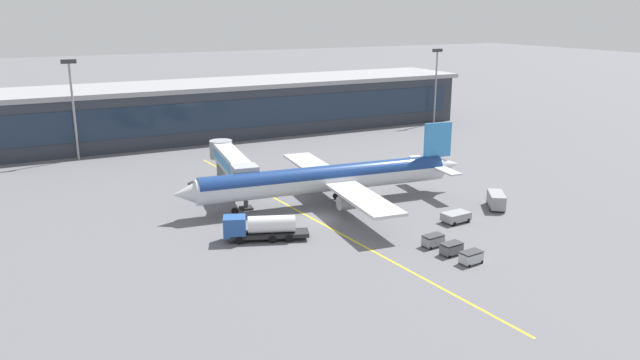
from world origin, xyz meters
TOP-DOWN VIEW (x-y plane):
  - ground_plane at (0.00, 0.00)m, footprint 700.00×700.00m
  - apron_lead_in_line at (-0.90, 2.00)m, footprint 6.92×79.75m
  - terminal_building at (-19.30, 65.60)m, footprint 176.25×20.95m
  - main_airliner at (4.40, 5.89)m, footprint 46.10×36.90m
  - jet_bridge at (-6.31, 18.85)m, footprint 6.31×22.06m
  - fuel_tanker at (-10.43, -3.77)m, footprint 10.99×6.14m
  - crew_van at (25.66, -7.30)m, footprint 4.53×5.32m
  - pushback_tug at (16.17, -9.69)m, footprint 3.98×2.62m
  - baggage_cart_0 at (8.55, -21.92)m, footprint 2.79×1.85m
  - baggage_cart_1 at (8.23, -18.73)m, footprint 2.79×1.85m
  - baggage_cart_2 at (7.91, -15.55)m, footprint 2.79×1.85m
  - apron_light_mast_0 at (60.48, 53.64)m, footprint 2.80×0.50m
  - apron_light_mast_2 at (-25.92, 53.64)m, footprint 2.80×0.50m

SIDE VIEW (x-z plane):
  - ground_plane at x=0.00m, z-range 0.00..0.00m
  - apron_lead_in_line at x=-0.90m, z-range 0.00..0.01m
  - baggage_cart_0 at x=8.55m, z-range 0.04..1.52m
  - baggage_cart_1 at x=8.23m, z-range 0.04..1.52m
  - baggage_cart_2 at x=7.91m, z-range 0.04..1.52m
  - pushback_tug at x=16.17m, z-range 0.15..1.55m
  - crew_van at x=25.66m, z-range 0.16..2.46m
  - fuel_tanker at x=-10.43m, z-range 0.12..3.37m
  - main_airliner at x=4.40m, z-range -1.63..9.59m
  - jet_bridge at x=-6.31m, z-range 1.65..8.33m
  - terminal_building at x=-19.30m, z-range 0.02..12.26m
  - apron_light_mast_0 at x=60.48m, z-range 1.89..20.85m
  - apron_light_mast_2 at x=-25.92m, z-range 1.90..21.28m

